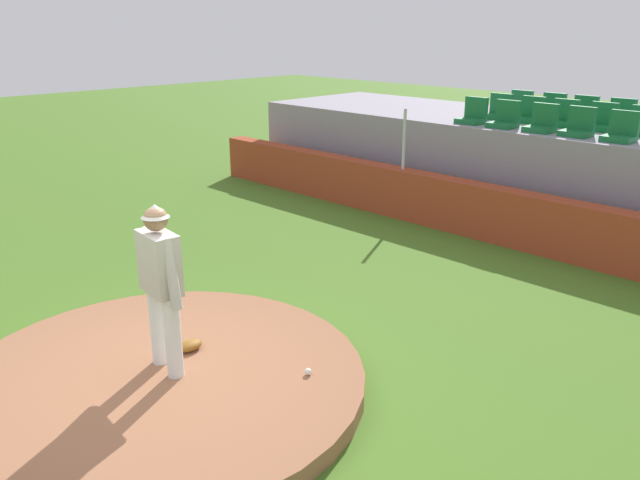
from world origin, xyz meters
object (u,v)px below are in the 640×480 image
at_px(baseball, 308,372).
at_px(stadium_chair_1, 505,119).
at_px(fielding_glove, 190,346).
at_px(stadium_chair_4, 621,132).
at_px(stadium_chair_5, 498,111).
at_px(stadium_chair_11, 551,110).
at_px(stadium_chair_13, 620,117).
at_px(stadium_chair_0, 473,115).
at_px(stadium_chair_7, 563,118).
at_px(stadium_chair_6, 530,114).
at_px(stadium_chair_3, 578,127).
at_px(stadium_chair_12, 583,113).
at_px(pitcher, 161,277).
at_px(stadium_chair_2, 542,123).
at_px(stadium_chair_10, 519,107).
at_px(stadium_chair_8, 601,122).

relative_size(baseball, stadium_chair_1, 0.15).
height_order(fielding_glove, stadium_chair_4, stadium_chair_4).
distance_m(stadium_chair_5, stadium_chair_11, 1.14).
bearing_deg(stadium_chair_13, stadium_chair_0, 40.14).
bearing_deg(stadium_chair_0, stadium_chair_13, -139.86).
xyz_separation_m(stadium_chair_5, stadium_chair_7, (1.39, -0.02, 0.00)).
xyz_separation_m(baseball, stadium_chair_6, (-1.82, 7.92, 1.72)).
xyz_separation_m(stadium_chair_3, stadium_chair_11, (-1.36, 1.78, 0.00)).
xyz_separation_m(stadium_chair_0, stadium_chair_1, (0.70, -0.02, 0.00)).
height_order(baseball, stadium_chair_3, stadium_chair_3).
bearing_deg(stadium_chair_1, stadium_chair_12, -111.57).
distance_m(baseball, stadium_chair_1, 7.42).
distance_m(pitcher, stadium_chair_7, 8.89).
bearing_deg(pitcher, stadium_chair_2, 95.95).
relative_size(pitcher, stadium_chair_13, 3.63).
distance_m(pitcher, stadium_chair_1, 8.00).
bearing_deg(stadium_chair_11, stadium_chair_2, 111.10).
distance_m(stadium_chair_1, stadium_chair_13, 2.31).
relative_size(fielding_glove, stadium_chair_7, 0.60).
bearing_deg(stadium_chair_6, stadium_chair_3, 146.91).
bearing_deg(fielding_glove, stadium_chair_4, 167.06).
xyz_separation_m(stadium_chair_1, stadium_chair_12, (0.71, 1.81, 0.00)).
bearing_deg(baseball, stadium_chair_7, 98.24).
xyz_separation_m(stadium_chair_5, stadium_chair_6, (0.72, -0.01, 0.00)).
relative_size(stadium_chair_0, stadium_chair_13, 1.00).
relative_size(pitcher, stadium_chair_1, 3.63).
relative_size(stadium_chair_4, stadium_chair_10, 1.00).
distance_m(fielding_glove, stadium_chair_4, 7.92).
xyz_separation_m(stadium_chair_5, stadium_chair_10, (-0.02, 0.89, 0.00)).
relative_size(stadium_chair_3, stadium_chair_4, 1.00).
relative_size(stadium_chair_0, stadium_chair_2, 1.00).
bearing_deg(stadium_chair_13, stadium_chair_3, 88.98).
bearing_deg(stadium_chair_12, stadium_chair_1, 68.43).
xyz_separation_m(pitcher, stadium_chair_10, (-1.41, 9.78, 0.71)).
height_order(pitcher, stadium_chair_3, stadium_chair_3).
distance_m(stadium_chair_1, stadium_chair_8, 1.71).
bearing_deg(stadium_chair_3, stadium_chair_1, 1.81).
xyz_separation_m(stadium_chair_2, stadium_chair_5, (-1.42, 0.93, 0.00)).
xyz_separation_m(stadium_chair_0, stadium_chair_3, (2.10, 0.02, 0.00)).
relative_size(stadium_chair_8, stadium_chair_10, 1.00).
bearing_deg(stadium_chair_10, stadium_chair_6, 128.99).
height_order(pitcher, stadium_chair_1, stadium_chair_1).
bearing_deg(stadium_chair_6, stadium_chair_10, -51.01).
distance_m(fielding_glove, stadium_chair_2, 7.76).
distance_m(stadium_chair_2, stadium_chair_5, 1.70).
height_order(stadium_chair_2, stadium_chair_12, same).
distance_m(stadium_chair_3, stadium_chair_10, 2.76).
height_order(stadium_chair_2, stadium_chair_10, same).
xyz_separation_m(stadium_chair_12, stadium_chair_13, (0.71, 0.01, 0.00)).
bearing_deg(stadium_chair_7, stadium_chair_11, -53.32).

